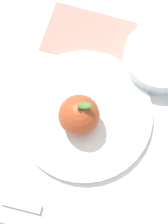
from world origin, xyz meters
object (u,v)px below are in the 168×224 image
Objects in this scene: dinner_plate at (84,114)px; linen_napkin at (89,36)px; apple at (79,115)px; knife at (44,210)px; side_bowl at (159,58)px.

linen_napkin is (0.08, 0.15, -0.01)m from dinner_plate.
linen_napkin is (0.09, 0.16, -0.05)m from apple.
apple is 0.48× the size of linen_napkin.
knife is (-0.12, -0.12, -0.05)m from apple.
knife is at bearing -127.84° from linen_napkin.
side_bowl is 0.86× the size of knife.
apple is (-0.01, -0.01, 0.04)m from dinner_plate.
side_bowl is (0.19, 0.05, -0.03)m from apple.
side_bowl is 0.77× the size of linen_napkin.
dinner_plate is 0.18m from knife.
dinner_plate is at bearing 43.31° from knife.
dinner_plate is 1.61× the size of knife.
apple is at bearing 44.12° from knife.
apple is at bearing -144.61° from dinner_plate.
knife is at bearing -136.69° from dinner_plate.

